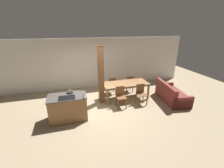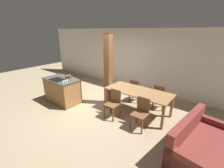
{
  "view_description": "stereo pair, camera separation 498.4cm",
  "coord_description": "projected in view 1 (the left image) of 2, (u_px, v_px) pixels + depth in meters",
  "views": [
    {
      "loc": [
        -1.06,
        -5.52,
        3.25
      ],
      "look_at": [
        0.6,
        0.2,
        0.95
      ],
      "focal_mm": 24.0,
      "sensor_mm": 36.0,
      "label": 1
    },
    {
      "loc": [
        3.44,
        -3.46,
        2.62
      ],
      "look_at": [
        0.6,
        0.2,
        0.95
      ],
      "focal_mm": 24.0,
      "sensor_mm": 36.0,
      "label": 2
    }
  ],
  "objects": [
    {
      "name": "ground_plane",
      "position": [
        100.0,
        108.0,
        6.39
      ],
      "size": [
        16.0,
        16.0,
        0.0
      ],
      "primitive_type": "plane",
      "color": "#9E896B"
    },
    {
      "name": "dining_table",
      "position": [
        126.0,
        85.0,
        7.02
      ],
      "size": [
        2.12,
        0.92,
        0.78
      ],
      "color": "olive",
      "rests_on": "ground_plane"
    },
    {
      "name": "wine_glass_near",
      "position": [
        85.0,
        95.0,
        5.14
      ],
      "size": [
        0.06,
        0.06,
        0.14
      ],
      "color": "silver",
      "rests_on": "kitchen_island"
    },
    {
      "name": "wine_glass_middle",
      "position": [
        84.0,
        94.0,
        5.21
      ],
      "size": [
        0.06,
        0.06,
        0.14
      ],
      "color": "silver",
      "rests_on": "kitchen_island"
    },
    {
      "name": "dining_chair_far_right",
      "position": [
        129.0,
        83.0,
        7.84
      ],
      "size": [
        0.4,
        0.4,
        0.89
      ],
      "rotation": [
        0.0,
        0.0,
        3.14
      ],
      "color": "brown",
      "rests_on": "ground_plane"
    },
    {
      "name": "couch",
      "position": [
        171.0,
        95.0,
        6.96
      ],
      "size": [
        1.14,
        1.9,
        0.84
      ],
      "rotation": [
        0.0,
        0.0,
        1.43
      ],
      "color": "maroon",
      "rests_on": "ground_plane"
    },
    {
      "name": "dining_chair_far_left",
      "position": [
        112.0,
        85.0,
        7.59
      ],
      "size": [
        0.4,
        0.4,
        0.89
      ],
      "rotation": [
        0.0,
        0.0,
        3.14
      ],
      "color": "brown",
      "rests_on": "ground_plane"
    },
    {
      "name": "fruit_bowl",
      "position": [
        70.0,
        92.0,
        5.56
      ],
      "size": [
        0.24,
        0.24,
        0.11
      ],
      "color": "#383D47",
      "rests_on": "kitchen_island"
    },
    {
      "name": "dining_chair_near_left",
      "position": [
        121.0,
        96.0,
        6.36
      ],
      "size": [
        0.4,
        0.4,
        0.89
      ],
      "color": "brown",
      "rests_on": "ground_plane"
    },
    {
      "name": "timber_post",
      "position": [
        101.0,
        76.0,
        6.45
      ],
      "size": [
        0.23,
        0.23,
        2.52
      ],
      "color": "brown",
      "rests_on": "ground_plane"
    },
    {
      "name": "kitchen_island",
      "position": [
        68.0,
        107.0,
        5.48
      ],
      "size": [
        1.35,
        0.79,
        0.95
      ],
      "color": "olive",
      "rests_on": "ground_plane"
    },
    {
      "name": "wall_back",
      "position": [
        90.0,
        64.0,
        8.18
      ],
      "size": [
        11.2,
        0.08,
        2.7
      ],
      "color": "silver",
      "rests_on": "ground_plane"
    },
    {
      "name": "wine_glass_far",
      "position": [
        84.0,
        93.0,
        5.28
      ],
      "size": [
        0.06,
        0.06,
        0.14
      ],
      "color": "silver",
      "rests_on": "kitchen_island"
    },
    {
      "name": "dining_chair_near_right",
      "position": [
        141.0,
        94.0,
        6.61
      ],
      "size": [
        0.4,
        0.4,
        0.89
      ],
      "color": "brown",
      "rests_on": "ground_plane"
    }
  ]
}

